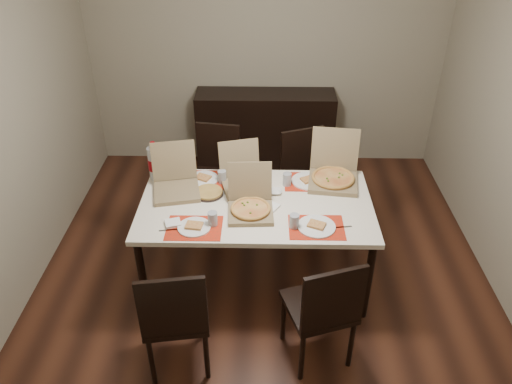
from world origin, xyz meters
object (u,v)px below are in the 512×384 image
at_px(sideboard, 265,132).
at_px(dip_bowl, 276,192).
at_px(chair_far_right, 306,175).
at_px(chair_near_right, 324,308).
at_px(dining_table, 256,210).
at_px(chair_far_left, 217,169).
at_px(chair_near_left, 175,315).
at_px(soda_bottle, 155,163).
at_px(pizza_box_center, 250,205).

xyz_separation_m(sideboard, dip_bowl, (0.09, -1.70, 0.31)).
xyz_separation_m(chair_far_right, dip_bowl, (-0.30, -0.68, 0.25)).
bearing_deg(chair_near_right, dip_bowl, 107.03).
height_order(dining_table, chair_near_right, chair_near_right).
relative_size(sideboard, chair_far_left, 1.61).
relative_size(sideboard, dining_table, 0.83).
bearing_deg(chair_near_right, chair_far_right, 90.30).
bearing_deg(chair_near_left, soda_bottle, 104.49).
bearing_deg(sideboard, pizza_box_center, -93.11).
xyz_separation_m(chair_near_left, dip_bowl, (0.66, 1.08, 0.25)).
xyz_separation_m(sideboard, chair_far_left, (-0.46, -0.93, 0.06)).
xyz_separation_m(chair_near_right, chair_far_right, (-0.01, 1.68, 0.00)).
height_order(chair_near_right, soda_bottle, soda_bottle).
xyz_separation_m(chair_near_left, pizza_box_center, (0.46, 0.83, 0.29)).
relative_size(dip_bowl, soda_bottle, 0.30).
xyz_separation_m(dining_table, chair_near_left, (-0.50, -0.94, -0.17)).
xyz_separation_m(chair_far_left, dip_bowl, (0.55, -0.77, 0.25)).
distance_m(dining_table, dip_bowl, 0.22).
height_order(sideboard, pizza_box_center, pizza_box_center).
relative_size(chair_far_left, pizza_box_center, 2.41).
bearing_deg(dip_bowl, soda_bottle, 168.02).
relative_size(chair_far_left, soda_bottle, 2.75).
xyz_separation_m(chair_far_left, soda_bottle, (-0.44, -0.56, 0.38)).
bearing_deg(chair_far_left, dining_table, -66.49).
bearing_deg(soda_bottle, chair_near_left, -75.51).
height_order(sideboard, chair_far_right, chair_far_right).
bearing_deg(dip_bowl, chair_near_right, -72.97).
relative_size(pizza_box_center, dip_bowl, 3.80).
distance_m(sideboard, dining_table, 1.86).
relative_size(dining_table, pizza_box_center, 4.66).
relative_size(chair_near_right, soda_bottle, 2.75).
bearing_deg(sideboard, chair_far_right, -69.37).
bearing_deg(chair_near_left, dining_table, 61.93).
distance_m(pizza_box_center, dip_bowl, 0.32).
bearing_deg(chair_far_left, dip_bowl, -54.47).
height_order(chair_near_left, pizza_box_center, pizza_box_center).
relative_size(chair_near_right, chair_far_left, 1.00).
relative_size(chair_far_right, dip_bowl, 9.15).
relative_size(dining_table, chair_near_right, 1.94).
relative_size(dining_table, soda_bottle, 5.33).
bearing_deg(chair_near_left, chair_far_left, 86.64).
bearing_deg(sideboard, dining_table, -92.09).
height_order(pizza_box_center, dip_bowl, pizza_box_center).
bearing_deg(chair_near_left, sideboard, 78.43).
height_order(chair_far_left, soda_bottle, soda_bottle).
height_order(chair_far_right, pizza_box_center, pizza_box_center).
bearing_deg(soda_bottle, dip_bowl, -11.98).
bearing_deg(dining_table, chair_near_left, -118.07).
distance_m(chair_near_right, soda_bottle, 1.82).
distance_m(chair_far_right, soda_bottle, 1.42).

